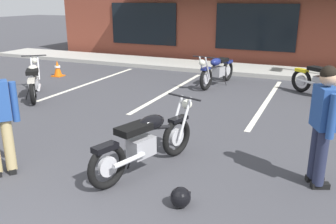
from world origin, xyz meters
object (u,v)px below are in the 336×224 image
at_px(motorcycle_foreground_classic, 146,141).
at_px(helmet_on_pavement, 181,197).
at_px(person_in_shorts_foreground, 323,120).
at_px(motorcycle_blue_standard, 34,80).
at_px(traffic_cone, 58,69).
at_px(motorcycle_silver_naked, 217,70).
at_px(motorcycle_black_cruiser, 325,81).

height_order(motorcycle_foreground_classic, helmet_on_pavement, motorcycle_foreground_classic).
xyz_separation_m(motorcycle_foreground_classic, person_in_shorts_foreground, (2.35, 0.53, 0.49)).
relative_size(motorcycle_blue_standard, traffic_cone, 3.28).
height_order(motorcycle_silver_naked, traffic_cone, motorcycle_silver_naked).
bearing_deg(motorcycle_foreground_classic, traffic_cone, 139.92).
relative_size(motorcycle_foreground_classic, motorcycle_blue_standard, 1.18).
distance_m(motorcycle_silver_naked, person_in_shorts_foreground, 6.04).
height_order(motorcycle_black_cruiser, motorcycle_silver_naked, same).
height_order(motorcycle_silver_naked, motorcycle_blue_standard, same).
relative_size(motorcycle_black_cruiser, helmet_on_pavement, 6.98).
xyz_separation_m(person_in_shorts_foreground, helmet_on_pavement, (-1.50, -1.27, -0.82)).
height_order(motorcycle_black_cruiser, person_in_shorts_foreground, person_in_shorts_foreground).
relative_size(motorcycle_blue_standard, person_in_shorts_foreground, 1.04).
bearing_deg(motorcycle_silver_naked, motorcycle_foreground_classic, -83.91).
xyz_separation_m(motorcycle_black_cruiser, motorcycle_silver_naked, (-2.95, 0.24, 0.00)).
distance_m(motorcycle_black_cruiser, motorcycle_blue_standard, 7.53).
distance_m(person_in_shorts_foreground, traffic_cone, 9.30).
bearing_deg(motorcycle_foreground_classic, motorcycle_blue_standard, 150.81).
bearing_deg(helmet_on_pavement, person_in_shorts_foreground, 40.22).
bearing_deg(person_in_shorts_foreground, helmet_on_pavement, -139.78).
relative_size(motorcycle_black_cruiser, person_in_shorts_foreground, 1.08).
bearing_deg(helmet_on_pavement, motorcycle_silver_naked, 102.70).
bearing_deg(helmet_on_pavement, motorcycle_blue_standard, 148.73).
distance_m(motorcycle_foreground_classic, helmet_on_pavement, 1.17).
distance_m(motorcycle_foreground_classic, motorcycle_blue_standard, 5.26).
height_order(motorcycle_blue_standard, person_in_shorts_foreground, person_in_shorts_foreground).
distance_m(motorcycle_blue_standard, helmet_on_pavement, 6.38).
xyz_separation_m(motorcycle_blue_standard, traffic_cone, (-1.23, 2.34, -0.20)).
relative_size(motorcycle_black_cruiser, traffic_cone, 3.43).
bearing_deg(motorcycle_black_cruiser, motorcycle_blue_standard, -156.89).
xyz_separation_m(motorcycle_foreground_classic, motorcycle_silver_naked, (-0.62, 5.77, 0.00)).
bearing_deg(motorcycle_foreground_classic, person_in_shorts_foreground, 12.66).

